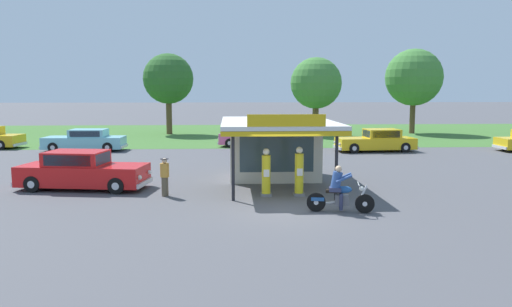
% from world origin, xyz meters
% --- Properties ---
extents(ground_plane, '(300.00, 300.00, 0.00)m').
position_xyz_m(ground_plane, '(0.00, 0.00, 0.00)').
color(ground_plane, '#4C4C51').
extents(grass_verge_strip, '(120.00, 24.00, 0.01)m').
position_xyz_m(grass_verge_strip, '(0.00, 30.00, 0.00)').
color(grass_verge_strip, '#3D6B2D').
rests_on(grass_verge_strip, ground).
extents(service_station_kiosk, '(4.73, 6.97, 3.21)m').
position_xyz_m(service_station_kiosk, '(0.02, 5.81, 1.64)').
color(service_station_kiosk, beige).
rests_on(service_station_kiosk, ground).
extents(gas_pump_nearside, '(0.44, 0.44, 1.85)m').
position_xyz_m(gas_pump_nearside, '(-0.62, 2.29, 0.84)').
color(gas_pump_nearside, slate).
rests_on(gas_pump_nearside, ground).
extents(gas_pump_offside, '(0.44, 0.44, 1.91)m').
position_xyz_m(gas_pump_offside, '(0.66, 2.29, 0.87)').
color(gas_pump_offside, slate).
rests_on(gas_pump_offside, ground).
extents(motorcycle_with_rider, '(2.23, 0.76, 1.58)m').
position_xyz_m(motorcycle_with_rider, '(1.63, -0.45, 0.65)').
color(motorcycle_with_rider, black).
rests_on(motorcycle_with_rider, ground).
extents(featured_classic_sedan, '(5.52, 2.68, 1.57)m').
position_xyz_m(featured_classic_sedan, '(-8.12, 4.07, 0.73)').
color(featured_classic_sedan, red).
rests_on(featured_classic_sedan, ground).
extents(parked_car_back_row_right, '(5.48, 2.13, 1.46)m').
position_xyz_m(parked_car_back_row_right, '(-11.77, 17.29, 0.68)').
color(parked_car_back_row_right, '#7AC6D1').
rests_on(parked_car_back_row_right, ground).
extents(parked_car_back_row_centre, '(5.42, 2.25, 1.49)m').
position_xyz_m(parked_car_back_row_centre, '(7.78, 15.97, 0.68)').
color(parked_car_back_row_centre, gold).
rests_on(parked_car_back_row_centre, ground).
extents(parked_car_second_row_spare, '(5.62, 3.13, 1.50)m').
position_xyz_m(parked_car_second_row_spare, '(-0.06, 18.87, 0.69)').
color(parked_car_second_row_spare, '#E55993').
rests_on(parked_car_second_row_spare, ground).
extents(bystander_strolling_foreground, '(0.34, 0.34, 1.48)m').
position_xyz_m(bystander_strolling_foreground, '(-4.52, 2.44, 0.78)').
color(bystander_strolling_foreground, brown).
rests_on(bystander_strolling_foreground, ground).
extents(tree_oak_far_left, '(5.31, 5.31, 7.91)m').
position_xyz_m(tree_oak_far_left, '(15.38, 29.61, 5.11)').
color(tree_oak_far_left, brown).
rests_on(tree_oak_far_left, ground).
extents(tree_oak_distant_spare, '(4.56, 4.56, 6.97)m').
position_xyz_m(tree_oak_distant_spare, '(5.68, 27.73, 4.59)').
color(tree_oak_distant_spare, brown).
rests_on(tree_oak_distant_spare, ground).
extents(tree_oak_far_right, '(4.61, 4.61, 7.42)m').
position_xyz_m(tree_oak_far_right, '(-7.65, 29.89, 5.08)').
color(tree_oak_far_right, brown).
rests_on(tree_oak_far_right, ground).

